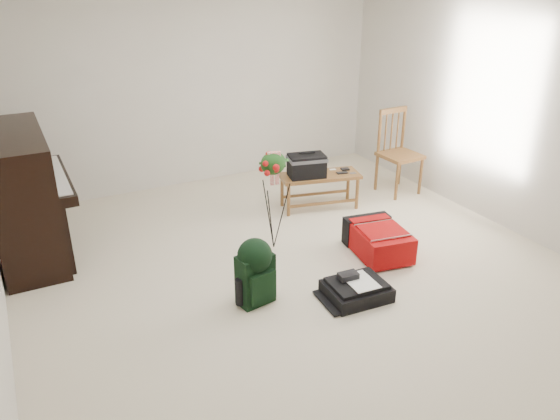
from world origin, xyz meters
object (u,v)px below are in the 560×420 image
dining_chair (398,153)px  red_suitcase (375,238)px  green_backpack (255,269)px  piano (24,198)px  bench (312,169)px  black_duffel (356,289)px  flower_stand (273,201)px

dining_chair → red_suitcase: size_ratio=1.38×
red_suitcase → green_backpack: green_backpack is taller
piano → green_backpack: size_ratio=2.48×
bench → black_duffel: bench is taller
piano → bench: piano is taller
green_backpack → black_duffel: bearing=-32.3°
dining_chair → piano: bearing=172.5°
bench → flower_stand: bearing=-129.0°
piano → black_duffel: bearing=-41.9°
bench → red_suitcase: 1.25m
dining_chair → black_duffel: size_ratio=1.89×
black_duffel → flower_stand: size_ratio=0.52×
red_suitcase → flower_stand: (-0.86, 0.56, 0.36)m
bench → flower_stand: flower_stand is taller
black_duffel → green_backpack: 0.91m
red_suitcase → black_duffel: red_suitcase is taller
piano → flower_stand: bearing=-24.8°
piano → flower_stand: piano is taller
piano → green_backpack: piano is taller
black_duffel → green_backpack: green_backpack is taller
black_duffel → dining_chair: bearing=47.9°
dining_chair → green_backpack: bearing=-153.7°
dining_chair → green_backpack: (-2.67, -1.48, -0.18)m
black_duffel → flower_stand: flower_stand is taller
red_suitcase → green_backpack: 1.48m
flower_stand → black_duffel: bearing=-62.0°
piano → bench: (3.02, -0.37, -0.09)m
bench → dining_chair: dining_chair is taller
bench → red_suitcase: bearing=-75.0°
red_suitcase → dining_chair: bearing=54.0°
bench → dining_chair: 1.26m
bench → red_suitcase: (0.04, -1.20, -0.35)m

